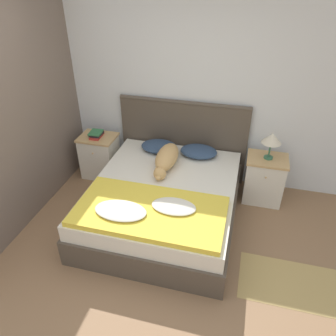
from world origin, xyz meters
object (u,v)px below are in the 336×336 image
at_px(dog, 167,158).
at_px(book_stack, 96,134).
at_px(nightstand_left, 100,156).
at_px(pillow_left, 159,146).
at_px(table_lamp, 272,139).
at_px(nightstand_right, 264,179).
at_px(pillow_right, 199,151).
at_px(bed, 164,202).

relative_size(dog, book_stack, 3.49).
relative_size(nightstand_left, pillow_left, 1.29).
bearing_deg(pillow_left, table_lamp, -1.77).
relative_size(nightstand_right, dog, 0.76).
height_order(pillow_left, dog, dog).
bearing_deg(table_lamp, book_stack, -179.71).
xyz_separation_m(nightstand_right, dog, (-1.21, -0.30, 0.30)).
height_order(pillow_right, table_lamp, table_lamp).
relative_size(bed, dog, 2.39).
xyz_separation_m(pillow_left, table_lamp, (1.41, -0.04, 0.32)).
bearing_deg(pillow_right, nightstand_right, -3.09).
height_order(nightstand_left, pillow_left, pillow_left).
xyz_separation_m(pillow_left, pillow_right, (0.54, 0.00, 0.00)).
height_order(bed, book_stack, book_stack).
bearing_deg(pillow_right, bed, -109.82).
distance_m(nightstand_right, pillow_left, 1.44).
distance_m(nightstand_left, nightstand_right, 2.29).
xyz_separation_m(pillow_right, dog, (-0.34, -0.35, 0.05)).
xyz_separation_m(book_stack, table_lamp, (2.29, 0.01, 0.23)).
bearing_deg(book_stack, bed, -31.12).
distance_m(pillow_right, book_stack, 1.42).
bearing_deg(nightstand_left, pillow_right, 1.91).
distance_m(nightstand_right, book_stack, 2.32).
distance_m(bed, pillow_right, 0.86).
relative_size(pillow_right, dog, 0.59).
bearing_deg(nightstand_left, nightstand_right, 0.00).
relative_size(pillow_left, book_stack, 2.05).
bearing_deg(table_lamp, nightstand_right, -90.00).
height_order(nightstand_left, table_lamp, table_lamp).
xyz_separation_m(nightstand_right, pillow_left, (-1.41, 0.05, 0.25)).
distance_m(nightstand_left, table_lamp, 2.36).
relative_size(pillow_left, table_lamp, 1.42).
bearing_deg(pillow_right, nightstand_left, -178.09).
relative_size(pillow_left, pillow_right, 1.00).
bearing_deg(bed, dog, 100.03).
distance_m(nightstand_left, pillow_right, 1.44).
xyz_separation_m(bed, pillow_left, (-0.27, 0.75, 0.32)).
height_order(nightstand_left, dog, dog).
xyz_separation_m(nightstand_left, pillow_left, (0.87, 0.05, 0.25)).
height_order(nightstand_left, pillow_right, pillow_right).
distance_m(nightstand_right, pillow_right, 0.91).
relative_size(dog, table_lamp, 2.42).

